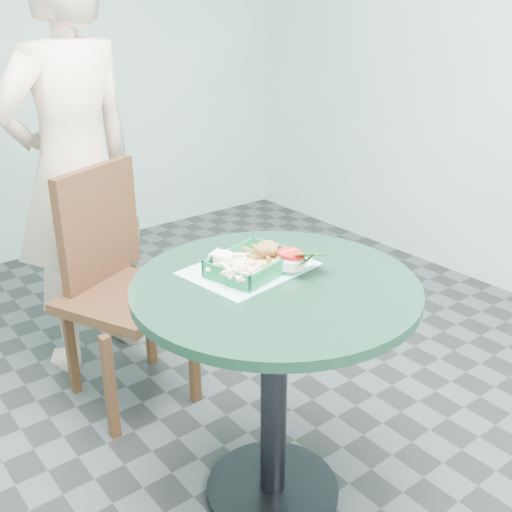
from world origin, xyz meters
TOP-DOWN VIEW (x-y plane):
  - floor at (0.00, 0.00)m, footprint 4.00×5.00m
  - cafe_table at (0.00, 0.00)m, footprint 0.82×0.82m
  - dining_chair at (-0.11, 0.84)m, footprint 0.42×0.42m
  - diner_person at (-0.09, 1.17)m, footprint 0.80×0.61m
  - placemat at (-0.00, 0.12)m, footprint 0.39×0.32m
  - food_basket at (-0.01, 0.10)m, footprint 0.24×0.18m
  - crab_sandwich at (0.04, 0.08)m, footprint 0.11×0.11m
  - fries_pile at (-0.08, 0.10)m, footprint 0.16×0.16m
  - sauce_ramekin at (-0.07, 0.15)m, footprint 0.06×0.06m
  - garnish_cup at (0.07, -0.00)m, footprint 0.12×0.12m

SIDE VIEW (x-z plane):
  - floor at x=0.00m, z-range -0.01..0.01m
  - dining_chair at x=-0.11m, z-range 0.07..1.00m
  - cafe_table at x=0.00m, z-range 0.21..0.96m
  - placemat at x=0.00m, z-range 0.75..0.75m
  - food_basket at x=-0.01m, z-range 0.74..0.79m
  - fries_pile at x=-0.08m, z-range 0.77..0.81m
  - garnish_cup at x=0.07m, z-range 0.77..0.82m
  - crab_sandwich at x=0.04m, z-range 0.76..0.83m
  - sauce_ramekin at x=-0.07m, z-range 0.78..0.82m
  - diner_person at x=-0.09m, z-range 0.00..1.98m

